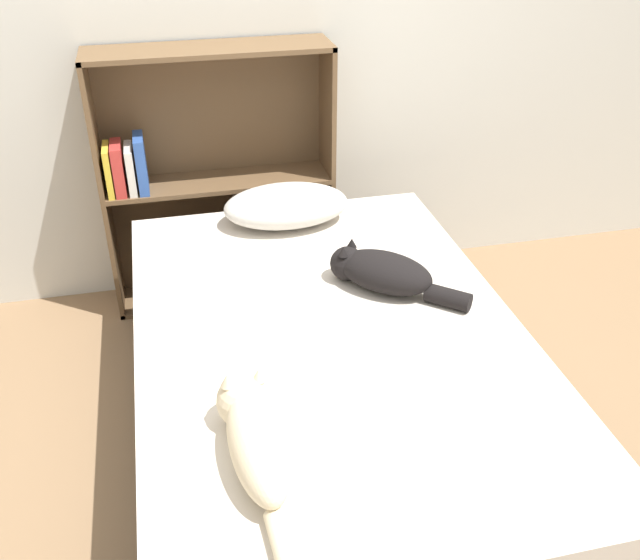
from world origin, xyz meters
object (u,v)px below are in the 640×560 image
at_px(cat_light, 254,434).
at_px(cat_dark, 382,272).
at_px(bed, 330,396).
at_px(pillow, 286,206).
at_px(bookshelf, 210,175).

xyz_separation_m(cat_light, cat_dark, (0.54, 0.68, -0.01)).
distance_m(bed, cat_light, 0.66).
xyz_separation_m(bed, pillow, (0.01, 0.76, 0.34)).
bearing_deg(pillow, cat_dark, -68.23).
relative_size(pillow, cat_light, 0.85).
bearing_deg(cat_dark, cat_light, 92.76).
xyz_separation_m(bed, cat_dark, (0.23, 0.20, 0.33)).
height_order(pillow, bookshelf, bookshelf).
xyz_separation_m(pillow, cat_light, (-0.32, -1.24, -0.00)).
relative_size(bed, cat_dark, 4.38).
bearing_deg(bookshelf, cat_light, -91.85).
xyz_separation_m(cat_light, bookshelf, (0.05, 1.66, -0.02)).
xyz_separation_m(pillow, cat_dark, (0.22, -0.56, -0.01)).
distance_m(pillow, cat_dark, 0.60).
height_order(cat_light, bookshelf, bookshelf).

